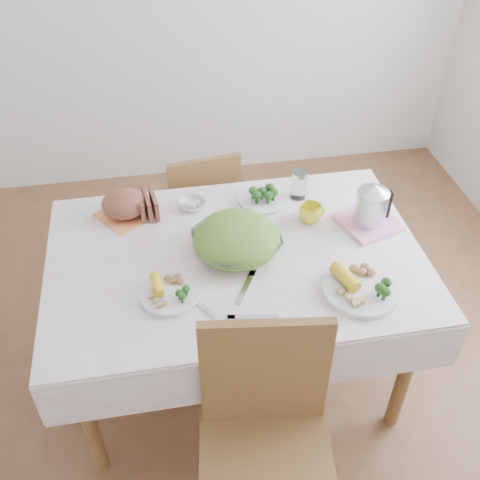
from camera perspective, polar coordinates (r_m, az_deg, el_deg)
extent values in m
plane|color=brown|center=(2.82, -0.34, -13.08)|extent=(3.60, 3.60, 0.00)
cube|color=brown|center=(2.53, -0.37, -8.03)|extent=(1.40, 0.90, 0.75)
cube|color=white|center=(2.26, -0.41, -1.62)|extent=(1.50, 1.00, 0.01)
cube|color=brown|center=(2.02, 2.74, -22.62)|extent=(0.50, 0.50, 0.99)
cube|color=brown|center=(3.03, -4.22, 3.79)|extent=(0.43, 0.43, 0.84)
imported|color=white|center=(2.24, -0.34, -0.34)|extent=(0.42, 0.42, 0.08)
cylinder|color=white|center=(2.10, -7.15, -5.42)|extent=(0.28, 0.28, 0.02)
cylinder|color=white|center=(2.15, 12.19, -4.90)|extent=(0.31, 0.31, 0.02)
cylinder|color=beige|center=(2.52, 2.23, 4.07)|extent=(0.26, 0.26, 0.02)
cube|color=#FB914B|center=(2.50, -11.51, 2.55)|extent=(0.29, 0.29, 0.00)
ellipsoid|color=brown|center=(2.47, -11.67, 3.58)|extent=(0.25, 0.24, 0.12)
imported|color=white|center=(2.49, -4.85, 3.61)|extent=(0.14, 0.14, 0.04)
imported|color=#FFF628|center=(2.42, 7.19, 2.72)|extent=(0.13, 0.13, 0.08)
cylinder|color=white|center=(2.53, 5.98, 5.58)|extent=(0.09, 0.09, 0.14)
cube|color=#FF9BC2|center=(2.46, 12.89, 1.75)|extent=(0.29, 0.29, 0.02)
cylinder|color=#B2B5BA|center=(2.39, 13.28, 3.86)|extent=(0.14, 0.14, 0.19)
cube|color=silver|center=(2.04, -3.50, -7.03)|extent=(0.11, 0.16, 0.00)
cube|color=silver|center=(2.12, 0.55, -4.84)|extent=(0.11, 0.18, 0.00)
cube|color=silver|center=(2.02, 1.30, -7.84)|extent=(0.18, 0.05, 0.00)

